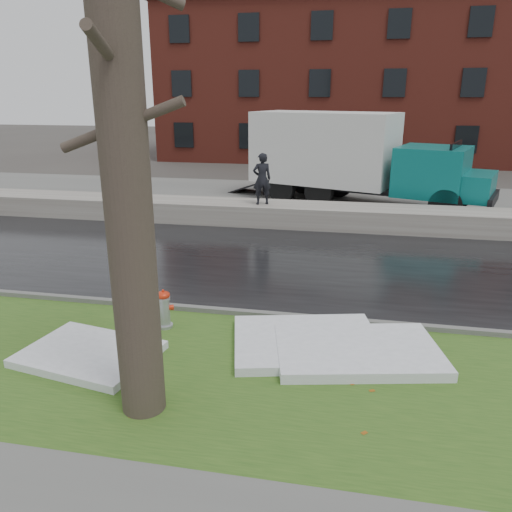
% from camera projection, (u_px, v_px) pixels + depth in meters
% --- Properties ---
extents(ground, '(120.00, 120.00, 0.00)m').
position_uv_depth(ground, '(230.00, 338.00, 9.42)').
color(ground, '#47423D').
rests_on(ground, ground).
extents(verge, '(60.00, 4.50, 0.04)m').
position_uv_depth(verge, '(212.00, 372.00, 8.25)').
color(verge, '#2C521B').
rests_on(verge, ground).
extents(road, '(60.00, 7.00, 0.03)m').
position_uv_depth(road, '(270.00, 262.00, 13.62)').
color(road, black).
rests_on(road, ground).
extents(parking_lot, '(60.00, 9.00, 0.03)m').
position_uv_depth(parking_lot, '(302.00, 200.00, 21.55)').
color(parking_lot, slate).
rests_on(parking_lot, ground).
extents(curb, '(60.00, 0.15, 0.14)m').
position_uv_depth(curb, '(242.00, 313.00, 10.33)').
color(curb, slate).
rests_on(curb, ground).
extents(snowbank, '(60.00, 1.60, 0.75)m').
position_uv_depth(snowbank, '(289.00, 215.00, 17.42)').
color(snowbank, '#A4A096').
rests_on(snowbank, ground).
extents(brick_building, '(26.00, 12.00, 10.00)m').
position_uv_depth(brick_building, '(357.00, 85.00, 35.50)').
color(brick_building, maroon).
rests_on(brick_building, ground).
extents(bg_tree_left, '(1.40, 1.62, 6.50)m').
position_uv_depth(bg_tree_left, '(127.00, 112.00, 31.09)').
color(bg_tree_left, brown).
rests_on(bg_tree_left, ground).
extents(bg_tree_center, '(1.40, 1.62, 6.50)m').
position_uv_depth(bg_tree_center, '(235.00, 110.00, 33.74)').
color(bg_tree_center, brown).
rests_on(bg_tree_center, ground).
extents(fire_hydrant, '(0.39, 0.37, 0.78)m').
position_uv_depth(fire_hydrant, '(164.00, 307.00, 9.67)').
color(fire_hydrant, '#A0A4A8').
rests_on(fire_hydrant, verge).
extents(tree, '(1.62, 1.92, 7.78)m').
position_uv_depth(tree, '(122.00, 132.00, 6.09)').
color(tree, brown).
rests_on(tree, verge).
extents(box_truck, '(11.05, 5.49, 3.70)m').
position_uv_depth(box_truck, '(351.00, 157.00, 20.33)').
color(box_truck, black).
rests_on(box_truck, ground).
extents(worker, '(0.75, 0.64, 1.76)m').
position_uv_depth(worker, '(262.00, 179.00, 17.03)').
color(worker, black).
rests_on(worker, snowbank).
extents(snow_patch_near, '(2.99, 2.54, 0.16)m').
position_uv_depth(snow_patch_near, '(307.00, 342.00, 9.03)').
color(snow_patch_near, white).
rests_on(snow_patch_near, verge).
extents(snow_patch_far, '(2.45, 1.97, 0.14)m').
position_uv_depth(snow_patch_far, '(89.00, 354.00, 8.64)').
color(snow_patch_far, white).
rests_on(snow_patch_far, verge).
extents(snow_patch_side, '(3.11, 2.34, 0.18)m').
position_uv_depth(snow_patch_side, '(357.00, 351.00, 8.69)').
color(snow_patch_side, white).
rests_on(snow_patch_side, verge).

